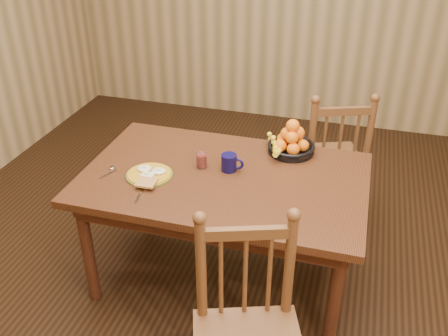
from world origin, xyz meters
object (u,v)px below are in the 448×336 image
(dining_table, at_px, (224,188))
(coffee_mug, at_px, (230,162))
(chair_far, at_px, (330,160))
(fruit_bowl, at_px, (290,142))
(breakfast_plate, at_px, (149,175))

(dining_table, xyz_separation_m, coffee_mug, (0.02, 0.07, 0.14))
(chair_far, bearing_deg, coffee_mug, 34.10)
(dining_table, relative_size, fruit_bowl, 4.94)
(chair_far, bearing_deg, dining_table, 35.66)
(dining_table, distance_m, breakfast_plate, 0.43)
(breakfast_plate, bearing_deg, coffee_mug, 24.91)
(breakfast_plate, distance_m, coffee_mug, 0.46)
(breakfast_plate, bearing_deg, fruit_bowl, 35.41)
(breakfast_plate, xyz_separation_m, coffee_mug, (0.42, 0.19, 0.04))
(chair_far, height_order, breakfast_plate, chair_far)
(dining_table, xyz_separation_m, chair_far, (0.54, 0.81, -0.17))
(dining_table, bearing_deg, coffee_mug, 77.36)
(dining_table, bearing_deg, chair_far, 56.20)
(chair_far, relative_size, coffee_mug, 7.66)
(chair_far, distance_m, breakfast_plate, 1.36)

